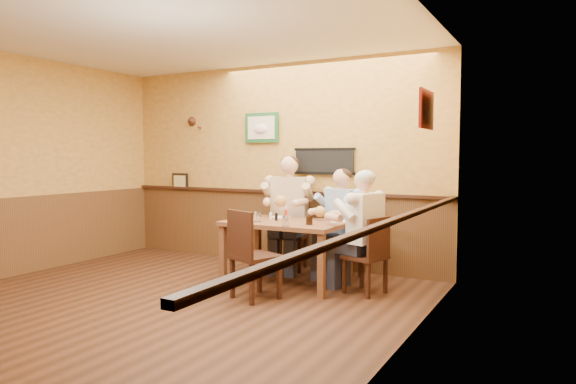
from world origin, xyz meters
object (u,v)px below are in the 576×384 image
diner_tan_shirt (290,219)px  diner_blue_polo (343,229)px  salt_shaker (271,216)px  pepper_shaker (276,217)px  water_glass_left (258,217)px  cola_tumbler (309,220)px  chair_back_left (290,234)px  dining_table (286,229)px  chair_near_side (256,254)px  water_glass_mid (286,221)px  diner_white_elder (365,239)px  hot_sauce_bottle (286,215)px  chair_back_right (343,243)px  chair_right_end (365,255)px

diner_tan_shirt → diner_blue_polo: size_ratio=1.12×
salt_shaker → pepper_shaker: 0.17m
water_glass_left → cola_tumbler: size_ratio=1.22×
chair_back_left → diner_blue_polo: bearing=-17.7°
diner_tan_shirt → cola_tumbler: size_ratio=13.87×
dining_table → diner_tan_shirt: (-0.33, 0.69, 0.03)m
chair_near_side → water_glass_mid: bearing=-95.2°
water_glass_left → salt_shaker: bearing=89.7°
chair_back_left → water_glass_left: size_ratio=7.93×
water_glass_left → diner_white_elder: bearing=11.2°
diner_blue_polo → pepper_shaker: 0.90m
diner_blue_polo → pepper_shaker: (-0.58, -0.66, 0.18)m
diner_tan_shirt → water_glass_left: (0.06, -0.90, 0.13)m
diner_white_elder → hot_sauce_bottle: (-0.97, -0.05, 0.22)m
chair_back_left → hot_sauce_bottle: size_ratio=6.07×
diner_tan_shirt → diner_blue_polo: diner_tan_shirt is taller
chair_near_side → diner_white_elder: (0.95, 0.75, 0.13)m
hot_sauce_bottle → chair_back_right: bearing=55.7°
cola_tumbler → hot_sauce_bottle: bearing=160.4°
chair_right_end → hot_sauce_bottle: hot_sauce_bottle is taller
chair_back_left → hot_sauce_bottle: chair_back_left is taller
diner_white_elder → cola_tumbler: diner_white_elder is taller
chair_back_left → salt_shaker: 0.68m
water_glass_mid → salt_shaker: (-0.47, 0.47, -0.02)m
diner_white_elder → hot_sauce_bottle: diner_white_elder is taller
chair_back_right → water_glass_left: water_glass_left is taller
chair_right_end → diner_blue_polo: (-0.52, 0.61, 0.18)m
chair_back_left → diner_white_elder: bearing=-41.1°
chair_back_left → diner_white_elder: size_ratio=0.78×
chair_back_right → water_glass_left: (-0.72, -0.86, 0.38)m
chair_right_end → chair_near_side: size_ratio=0.90×
diner_white_elder → hot_sauce_bottle: size_ratio=7.77×
dining_table → hot_sauce_bottle: (0.00, -0.02, 0.17)m
dining_table → chair_back_left: chair_back_left is taller
chair_right_end → diner_white_elder: (0.00, 0.00, 0.18)m
chair_back_left → diner_blue_polo: (0.78, -0.05, 0.13)m
chair_back_right → diner_tan_shirt: diner_tan_shirt is taller
chair_near_side → cola_tumbler: (0.35, 0.57, 0.32)m
chair_back_right → diner_white_elder: bearing=-31.4°
chair_back_left → cola_tumbler: 1.15m
cola_tumbler → diner_white_elder: bearing=17.4°
chair_back_left → water_glass_mid: chair_back_left is taller
diner_tan_shirt → hot_sauce_bottle: 0.80m
dining_table → salt_shaker: salt_shaker is taller
chair_right_end → hot_sauce_bottle: 1.05m
diner_tan_shirt → water_glass_mid: bearing=-78.1°
chair_back_left → hot_sauce_bottle: bearing=-79.3°
chair_right_end → cola_tumbler: bearing=-55.9°
chair_back_right → water_glass_mid: water_glass_mid is taller
cola_tumbler → chair_near_side: bearing=-121.9°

